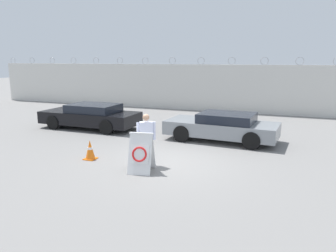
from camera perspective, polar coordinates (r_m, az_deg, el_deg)
ground_plane at (r=10.69m, az=-0.25°, el=-6.44°), size 90.00×90.00×0.00m
perimeter_wall at (r=21.03m, az=10.86°, el=6.44°), size 36.00×0.30×3.43m
barricade_sign at (r=9.75m, az=-4.71°, el=-4.64°), size 0.81×0.90×1.19m
security_guard at (r=10.32m, az=-3.81°, el=-1.94°), size 0.66×0.39×1.64m
traffic_cone_near at (r=11.30m, az=-13.41°, el=-4.06°), size 0.38×0.38×0.65m
parked_car_front_coupe at (r=16.29m, az=-13.29°, el=1.75°), size 4.79×2.00×1.19m
parked_car_rear_sedan at (r=13.59m, az=9.44°, el=-0.07°), size 4.62×2.16×1.16m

